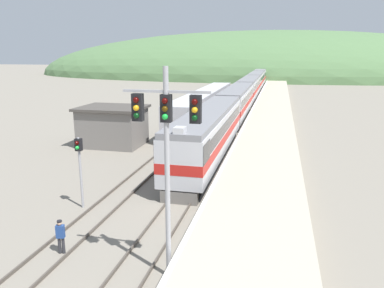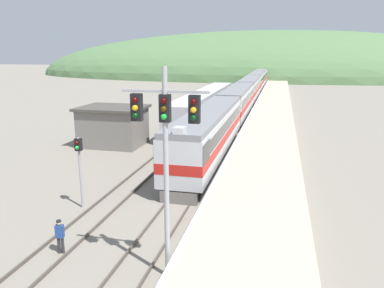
{
  "view_description": "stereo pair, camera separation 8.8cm",
  "coord_description": "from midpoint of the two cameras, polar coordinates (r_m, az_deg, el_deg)",
  "views": [
    {
      "loc": [
        5.54,
        -7.35,
        8.86
      ],
      "look_at": [
        -0.33,
        17.86,
        2.53
      ],
      "focal_mm": 35.0,
      "sensor_mm": 36.0,
      "label": 1
    },
    {
      "loc": [
        5.62,
        -7.33,
        8.86
      ],
      "look_at": [
        -0.33,
        17.86,
        2.53
      ],
      "focal_mm": 35.0,
      "sensor_mm": 36.0,
      "label": 2
    }
  ],
  "objects": [
    {
      "name": "distant_hills",
      "position": [
        153.81,
        11.18,
        10.19
      ],
      "size": [
        190.65,
        85.79,
        34.51
      ],
      "color": "#517547",
      "rests_on": "ground"
    },
    {
      "name": "express_train_lead_car",
      "position": [
        31.2,
        2.51,
        1.69
      ],
      "size": [
        2.99,
        20.16,
        4.66
      ],
      "color": "black",
      "rests_on": "ground"
    },
    {
      "name": "track_main",
      "position": [
        78.04,
        8.99,
        7.12
      ],
      "size": [
        1.52,
        180.0,
        0.16
      ],
      "color": "#4C443D",
      "rests_on": "ground"
    },
    {
      "name": "carriage_fifth",
      "position": [
        111.37,
        10.38,
        10.17
      ],
      "size": [
        2.98,
        19.2,
        4.3
      ],
      "color": "black",
      "rests_on": "ground"
    },
    {
      "name": "station_shed",
      "position": [
        37.28,
        -12.02,
        2.73
      ],
      "size": [
        6.2,
        5.06,
        3.81
      ],
      "color": "slate",
      "rests_on": "ground"
    },
    {
      "name": "carriage_second",
      "position": [
        51.51,
        6.82,
        6.38
      ],
      "size": [
        2.98,
        19.2,
        4.3
      ],
      "color": "black",
      "rests_on": "ground"
    },
    {
      "name": "carriage_fourth",
      "position": [
        91.36,
        9.7,
        9.46
      ],
      "size": [
        2.98,
        19.2,
        4.3
      ],
      "color": "black",
      "rests_on": "ground"
    },
    {
      "name": "track_worker",
      "position": [
        18.26,
        -19.53,
        -12.93
      ],
      "size": [
        0.4,
        0.29,
        1.61
      ],
      "color": "#2D2D33",
      "rests_on": "ground"
    },
    {
      "name": "carriage_third",
      "position": [
        71.39,
        8.66,
        8.35
      ],
      "size": [
        2.98,
        19.2,
        4.3
      ],
      "color": "black",
      "rests_on": "ground"
    },
    {
      "name": "siding_train",
      "position": [
        49.93,
        1.88,
        5.87
      ],
      "size": [
        2.9,
        30.14,
        3.92
      ],
      "color": "black",
      "rests_on": "ground"
    },
    {
      "name": "signal_post_siding",
      "position": [
        22.26,
        -16.9,
        -2.1
      ],
      "size": [
        0.36,
        0.42,
        4.21
      ],
      "color": "#9E9EA3",
      "rests_on": "ground"
    },
    {
      "name": "track_siding",
      "position": [
        78.43,
        6.03,
        7.25
      ],
      "size": [
        1.52,
        180.0,
        0.16
      ],
      "color": "#4C443D",
      "rests_on": "ground"
    },
    {
      "name": "platform",
      "position": [
        57.95,
        12.02,
        5.18
      ],
      "size": [
        5.54,
        140.0,
        1.06
      ],
      "color": "#B2A893",
      "rests_on": "ground"
    },
    {
      "name": "signal_mast_main",
      "position": [
        13.89,
        -4.08,
        0.97
      ],
      "size": [
        3.3,
        0.42,
        8.4
      ],
      "color": "#9E9EA3",
      "rests_on": "ground"
    }
  ]
}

